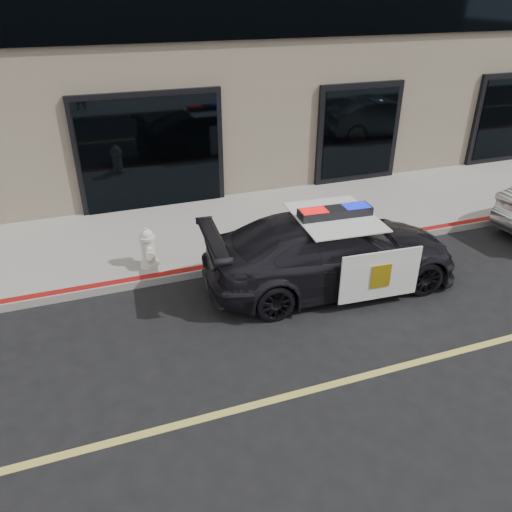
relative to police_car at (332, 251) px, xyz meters
name	(u,v)px	position (x,y,z in m)	size (l,w,h in m)	color
ground	(314,390)	(-1.48, -2.45, -0.69)	(120.00, 120.00, 0.00)	black
sidewalk_n	(214,230)	(-1.48, 2.80, -0.61)	(60.00, 3.50, 0.15)	gray
police_car	(332,251)	(0.00, 0.00, 0.00)	(2.49, 4.94, 1.54)	black
fire_hydrant	(148,249)	(-3.11, 1.52, -0.16)	(0.36, 0.50, 0.80)	white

